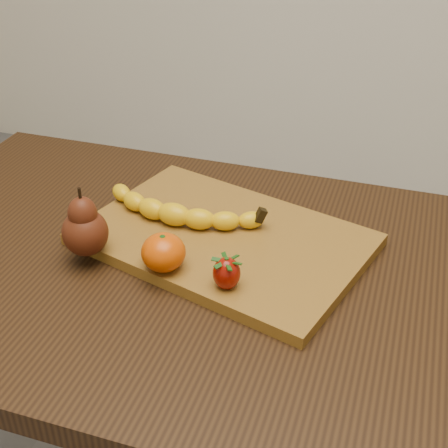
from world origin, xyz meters
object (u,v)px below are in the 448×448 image
(mandarin, at_px, (163,252))
(cutting_board, at_px, (224,239))
(pear, at_px, (84,221))
(table, at_px, (162,303))

(mandarin, bearing_deg, cutting_board, 63.69)
(pear, bearing_deg, cutting_board, 31.10)
(cutting_board, xyz_separation_m, pear, (-0.19, -0.11, 0.07))
(table, relative_size, cutting_board, 2.22)
(table, xyz_separation_m, cutting_board, (0.09, 0.06, 0.11))
(cutting_board, relative_size, pear, 4.00)
(pear, bearing_deg, table, 26.81)
(table, bearing_deg, cutting_board, 35.41)
(table, height_order, cutting_board, cutting_board)
(mandarin, bearing_deg, pear, 179.01)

